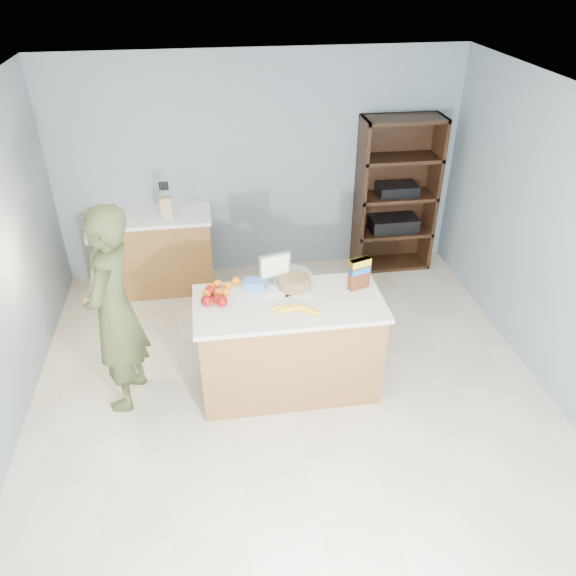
{
  "coord_description": "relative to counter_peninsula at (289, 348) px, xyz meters",
  "views": [
    {
      "loc": [
        -0.57,
        -3.48,
        3.43
      ],
      "look_at": [
        0.0,
        0.35,
        1.0
      ],
      "focal_mm": 35.0,
      "sensor_mm": 36.0,
      "label": 1
    }
  ],
  "objects": [
    {
      "name": "salad_bowl",
      "position": [
        0.08,
        0.21,
        0.54
      ],
      "size": [
        0.3,
        0.3,
        0.13
      ],
      "color": "#267219",
      "rests_on": "counter_peninsula"
    },
    {
      "name": "tv",
      "position": [
        -0.07,
        0.31,
        0.64
      ],
      "size": [
        0.28,
        0.12,
        0.28
      ],
      "color": "silver",
      "rests_on": "counter_peninsula"
    },
    {
      "name": "person",
      "position": [
        -1.4,
        0.06,
        0.49
      ],
      "size": [
        0.56,
        0.74,
        1.81
      ],
      "primitive_type": "imported",
      "rotation": [
        0.0,
        0.0,
        -1.78
      ],
      "color": "#3B4523",
      "rests_on": "ground"
    },
    {
      "name": "shelving_unit",
      "position": [
        1.55,
        2.05,
        0.45
      ],
      "size": [
        0.9,
        0.4,
        1.8
      ],
      "color": "black",
      "rests_on": "ground"
    },
    {
      "name": "envelopes",
      "position": [
        0.02,
        0.09,
        0.49
      ],
      "size": [
        0.4,
        0.19,
        0.0
      ],
      "color": "white",
      "rests_on": "counter_peninsula"
    },
    {
      "name": "back_cabinet",
      "position": [
        -1.2,
        1.9,
        0.04
      ],
      "size": [
        1.24,
        0.62,
        0.9
      ],
      "color": "brown",
      "rests_on": "ground"
    },
    {
      "name": "floor",
      "position": [
        0.0,
        -0.3,
        -0.42
      ],
      "size": [
        4.5,
        5.0,
        0.02
      ],
      "primitive_type": "cube",
      "color": "beige",
      "rests_on": "ground"
    },
    {
      "name": "bananas",
      "position": [
        0.03,
        -0.15,
        0.51
      ],
      "size": [
        0.41,
        0.21,
        0.05
      ],
      "color": "yellow",
      "rests_on": "counter_peninsula"
    },
    {
      "name": "cereal_box",
      "position": [
        0.61,
        0.13,
        0.64
      ],
      "size": [
        0.2,
        0.12,
        0.27
      ],
      "color": "#592B14",
      "rests_on": "counter_peninsula"
    },
    {
      "name": "apples",
      "position": [
        -0.6,
        0.07,
        0.53
      ],
      "size": [
        0.21,
        0.26,
        0.09
      ],
      "color": "maroon",
      "rests_on": "counter_peninsula"
    },
    {
      "name": "blue_carton",
      "position": [
        -0.25,
        0.24,
        0.52
      ],
      "size": [
        0.21,
        0.16,
        0.08
      ],
      "primitive_type": "cube",
      "rotation": [
        0.0,
        0.0,
        -0.26
      ],
      "color": "blue",
      "rests_on": "counter_peninsula"
    },
    {
      "name": "oranges",
      "position": [
        -0.55,
        0.23,
        0.52
      ],
      "size": [
        0.33,
        0.24,
        0.07
      ],
      "color": "orange",
      "rests_on": "counter_peninsula"
    },
    {
      "name": "walls",
      "position": [
        0.0,
        -0.3,
        1.24
      ],
      "size": [
        4.52,
        5.02,
        2.51
      ],
      "color": "gray",
      "rests_on": "ground"
    },
    {
      "name": "knife_block",
      "position": [
        -1.04,
        1.82,
        0.6
      ],
      "size": [
        0.12,
        0.1,
        0.31
      ],
      "color": "tan",
      "rests_on": "back_cabinet"
    },
    {
      "name": "counter_peninsula",
      "position": [
        0.0,
        0.0,
        0.0
      ],
      "size": [
        1.56,
        0.76,
        0.9
      ],
      "color": "brown",
      "rests_on": "ground"
    }
  ]
}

